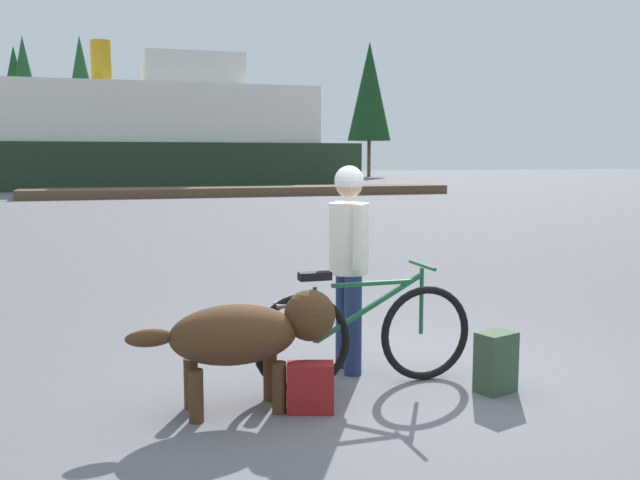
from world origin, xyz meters
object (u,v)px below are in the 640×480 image
at_px(ferry_boat, 156,138).
at_px(bicycle, 364,335).
at_px(dog, 248,334).
at_px(backpack, 496,362).
at_px(handbag_pannier, 310,387).
at_px(person_cyclist, 349,249).

bearing_deg(ferry_boat, bicycle, -91.83).
height_order(dog, backpack, dog).
bearing_deg(handbag_pannier, bicycle, 36.09).
bearing_deg(dog, bicycle, 13.34).
bearing_deg(backpack, ferry_boat, 89.58).
xyz_separation_m(backpack, handbag_pannier, (-1.44, 0.02, -0.06)).
bearing_deg(dog, handbag_pannier, -23.60).
height_order(handbag_pannier, ferry_boat, ferry_boat).
xyz_separation_m(bicycle, person_cyclist, (0.02, 0.40, 0.60)).
distance_m(dog, backpack, 1.87).
height_order(person_cyclist, handbag_pannier, person_cyclist).
xyz_separation_m(dog, ferry_boat, (2.11, 36.56, 2.27)).
height_order(dog, handbag_pannier, dog).
height_order(bicycle, ferry_boat, ferry_boat).
distance_m(bicycle, handbag_pannier, 0.71).
bearing_deg(bicycle, backpack, -25.11).
distance_m(bicycle, person_cyclist, 0.73).
xyz_separation_m(bicycle, handbag_pannier, (-0.54, -0.40, -0.23)).
height_order(bicycle, dog, bicycle).
bearing_deg(person_cyclist, handbag_pannier, -125.18).
bearing_deg(handbag_pannier, backpack, -0.86).
xyz_separation_m(person_cyclist, backpack, (0.88, -0.82, -0.78)).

